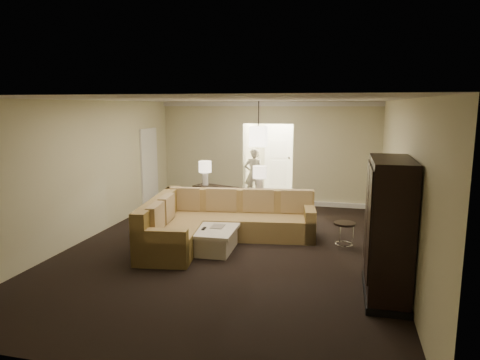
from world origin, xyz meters
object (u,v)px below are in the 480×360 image
(console_table, at_px, (231,201))
(person, at_px, (254,171))
(sectional_sofa, at_px, (217,222))
(coffee_table, at_px, (208,239))
(armoire, at_px, (388,232))
(drink_table, at_px, (344,230))

(console_table, relative_size, person, 1.23)
(person, bearing_deg, sectional_sofa, 74.36)
(sectional_sofa, distance_m, coffee_table, 0.61)
(coffee_table, distance_m, console_table, 2.19)
(coffee_table, distance_m, person, 4.51)
(coffee_table, bearing_deg, armoire, -22.25)
(drink_table, bearing_deg, coffee_table, -164.38)
(coffee_table, bearing_deg, console_table, 93.00)
(sectional_sofa, bearing_deg, armoire, -39.01)
(console_table, relative_size, drink_table, 3.97)
(coffee_table, relative_size, console_table, 0.53)
(sectional_sofa, relative_size, coffee_table, 3.04)
(sectional_sofa, distance_m, armoire, 3.63)
(sectional_sofa, xyz_separation_m, person, (-0.06, 3.88, 0.45))
(person, bearing_deg, console_table, 72.10)
(sectional_sofa, bearing_deg, drink_table, -5.48)
(coffee_table, xyz_separation_m, console_table, (-0.11, 2.17, 0.24))
(armoire, bearing_deg, console_table, 132.95)
(drink_table, xyz_separation_m, person, (-2.56, 3.77, 0.46))
(sectional_sofa, bearing_deg, console_table, 86.22)
(armoire, bearing_deg, sectional_sofa, 149.00)
(console_table, distance_m, drink_table, 3.00)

